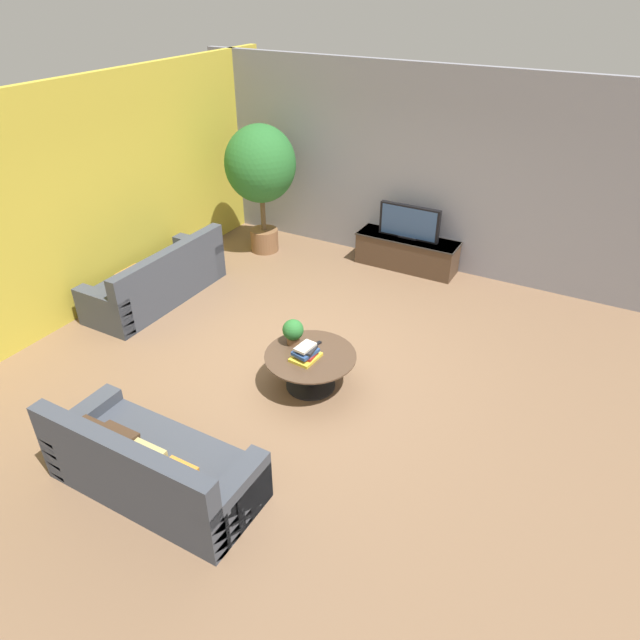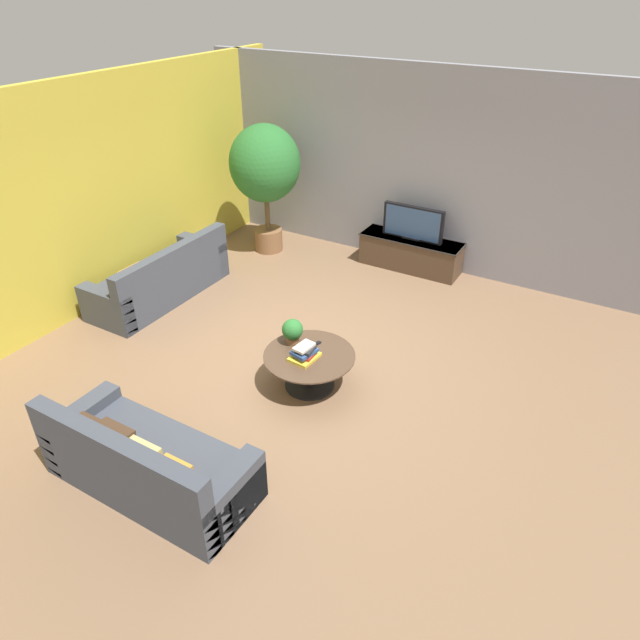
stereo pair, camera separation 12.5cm
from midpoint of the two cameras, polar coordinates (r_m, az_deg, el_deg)
name	(u,v)px [view 1 (the left image)]	position (r m, az deg, el deg)	size (l,w,h in m)	color
ground_plane	(305,357)	(7.07, -2.00, -3.71)	(24.00, 24.00, 0.00)	brown
back_wall_stone	(412,168)	(9.09, 8.76, 14.77)	(7.40, 0.12, 3.00)	gray
side_wall_left	(105,192)	(8.50, -21.13, 11.84)	(0.12, 7.40, 3.00)	gold
media_console	(407,252)	(9.19, 8.28, 6.75)	(1.61, 0.50, 0.51)	#473323
television	(409,222)	(8.99, 8.52, 9.64)	(0.96, 0.13, 0.52)	black
coffee_table	(310,364)	(6.43, -1.52, -4.44)	(1.03, 1.03, 0.43)	black
couch_by_wall	(158,281)	(8.50, -16.29, 3.75)	(0.84, 2.14, 0.84)	#3D424C
couch_near_entry	(151,467)	(5.51, -17.18, -13.86)	(1.97, 0.84, 0.84)	#3D424C
potted_palm_tall	(260,168)	(9.35, -6.37, 14.88)	(1.13, 1.13, 2.09)	brown
potted_plant_tabletop	(293,331)	(6.47, -3.26, -1.10)	(0.24, 0.24, 0.30)	brown
book_stack	(306,353)	(6.26, -1.98, -3.34)	(0.28, 0.34, 0.17)	gold
remote_black	(316,345)	(6.51, -0.98, -2.48)	(0.04, 0.16, 0.02)	black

